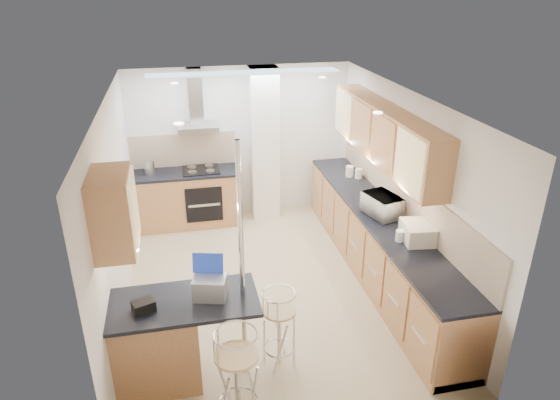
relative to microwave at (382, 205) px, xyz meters
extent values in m
plane|color=tan|center=(-1.49, 0.06, -1.06)|extent=(4.80, 4.80, 0.00)
cube|color=white|center=(-1.49, 2.46, 0.19)|extent=(3.60, 0.04, 2.50)
cube|color=white|center=(-1.49, -2.34, 0.19)|extent=(3.60, 0.04, 2.50)
cube|color=white|center=(-3.29, 0.06, 0.19)|extent=(0.04, 4.80, 2.50)
cube|color=white|center=(0.31, 0.06, 0.19)|extent=(0.04, 4.80, 2.50)
cube|color=white|center=(-1.49, 0.06, 1.44)|extent=(3.60, 4.80, 0.02)
cube|color=#AA6944|center=(0.14, 0.46, 0.82)|extent=(0.34, 3.00, 0.72)
cube|color=#AA6944|center=(-3.12, -1.29, 0.82)|extent=(0.34, 0.62, 0.72)
cube|color=beige|center=(0.29, 0.06, 0.12)|extent=(0.03, 4.40, 0.56)
cube|color=beige|center=(-2.44, 2.44, 0.12)|extent=(1.70, 0.03, 0.56)
cube|color=white|center=(-1.14, 2.26, 0.19)|extent=(0.45, 0.40, 2.50)
cube|color=#ADAFB2|center=(-2.19, 2.21, 0.56)|extent=(0.62, 0.48, 0.08)
cube|color=#ADAFB2|center=(-2.19, 2.35, 1.00)|extent=(0.22, 0.20, 0.88)
cylinder|color=silver|center=(-2.02, -1.39, 0.19)|extent=(0.05, 0.05, 2.50)
cube|color=black|center=(-2.19, 1.85, -0.61)|extent=(0.58, 0.02, 0.58)
cube|color=black|center=(-2.19, 2.16, -0.14)|extent=(0.58, 0.50, 0.02)
cube|color=tan|center=(-1.49, 1.86, 1.42)|extent=(2.80, 0.35, 0.02)
cube|color=#AA6944|center=(0.01, 0.06, -0.62)|extent=(0.60, 4.40, 0.88)
cube|color=black|center=(0.01, 0.06, -0.16)|extent=(0.63, 4.40, 0.04)
cube|color=#AA6944|center=(-2.44, 2.16, -0.62)|extent=(1.70, 0.60, 0.88)
cube|color=black|center=(-2.44, 2.16, -0.16)|extent=(1.70, 0.63, 0.04)
cube|color=#AA6944|center=(-2.62, -1.39, -0.61)|extent=(1.35, 0.62, 0.90)
cube|color=black|center=(-2.62, -1.39, -0.14)|extent=(1.47, 0.72, 0.04)
imported|color=white|center=(0.00, 0.00, 0.00)|extent=(0.46, 0.58, 0.28)
cube|color=#9FA3A7|center=(-2.33, -1.38, -0.01)|extent=(0.36, 0.30, 0.21)
cube|color=black|center=(-2.95, -1.48, -0.07)|extent=(0.23, 0.20, 0.11)
cylinder|color=silver|center=(0.05, 1.40, -0.06)|extent=(0.14, 0.14, 0.17)
cylinder|color=silver|center=(0.16, 1.31, -0.07)|extent=(0.11, 0.11, 0.15)
cylinder|color=beige|center=(0.00, 0.05, -0.04)|extent=(0.14, 0.14, 0.21)
cylinder|color=white|center=(-0.06, -0.69, -0.07)|extent=(0.11, 0.11, 0.13)
cube|color=silver|center=(0.13, -0.73, -0.03)|extent=(0.38, 0.45, 0.22)
cylinder|color=#ADAFB2|center=(-2.98, 2.16, -0.03)|extent=(0.16, 0.16, 0.22)
camera|label=1|loc=(-2.51, -5.43, 2.70)|focal=32.00mm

